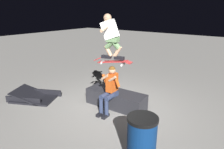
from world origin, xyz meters
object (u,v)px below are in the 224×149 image
kicker_ramp (35,97)px  trash_bin (142,140)px  skater_airborne (111,35)px  person_sitting_on_ledge (110,88)px  ledge_box_main (116,99)px  skateboard (113,62)px

kicker_ramp → trash_bin: trash_bin is taller
skater_airborne → kicker_ramp: (2.46, 0.82, -2.08)m
person_sitting_on_ledge → kicker_ramp: 2.64m
ledge_box_main → trash_bin: trash_bin is taller
skateboard → skater_airborne: size_ratio=0.93×
trash_bin → skateboard: bearing=-37.6°
skater_airborne → ledge_box_main: bearing=-76.6°
person_sitting_on_ledge → skateboard: (-0.09, -0.01, 0.74)m
person_sitting_on_ledge → kicker_ramp: person_sitting_on_ledge is taller
skateboard → kicker_ramp: skateboard is taller
ledge_box_main → kicker_ramp: 2.66m
skateboard → skater_airborne: (0.06, 0.01, 0.69)m
person_sitting_on_ledge → trash_bin: bearing=144.2°
person_sitting_on_ledge → skater_airborne: size_ratio=1.17×
trash_bin → skater_airborne: bearing=-36.3°
skater_airborne → trash_bin: size_ratio=1.19×
person_sitting_on_ledge → kicker_ramp: bearing=18.8°
skateboard → person_sitting_on_ledge: bearing=6.8°
skateboard → skater_airborne: bearing=13.3°
kicker_ramp → skater_airborne: bearing=-161.5°
ledge_box_main → skater_airborne: skater_airborne is taller
ledge_box_main → person_sitting_on_ledge: person_sitting_on_ledge is taller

